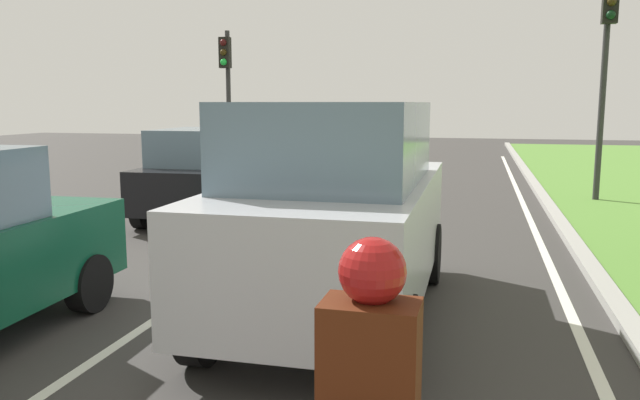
{
  "coord_description": "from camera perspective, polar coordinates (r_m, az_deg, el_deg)",
  "views": [
    {
      "loc": [
        2.55,
        1.94,
        2.27
      ],
      "look_at": [
        0.86,
        8.68,
        1.2
      ],
      "focal_mm": 35.4,
      "sensor_mm": 36.0,
      "label": 1
    }
  ],
  "objects": [
    {
      "name": "lane_line_right_edge",
      "position": [
        12.32,
        18.7,
        -2.31
      ],
      "size": [
        0.12,
        32.0,
        0.01
      ],
      "primitive_type": "cube",
      "color": "silver",
      "rests_on": "ground"
    },
    {
      "name": "rider_person",
      "position": [
        2.71,
        4.64,
        -14.83
      ],
      "size": [
        0.5,
        0.4,
        1.16
      ],
      "rotation": [
        0.0,
        0.0,
        -0.01
      ],
      "color": "#4C1E0C",
      "rests_on": "ground"
    },
    {
      "name": "curb_right",
      "position": [
        12.36,
        21.02,
        -2.13
      ],
      "size": [
        0.24,
        48.0,
        0.12
      ],
      "primitive_type": "cube",
      "color": "#9E9B93",
      "rests_on": "ground"
    },
    {
      "name": "traffic_light_near_right",
      "position": [
        15.72,
        24.48,
        12.34
      ],
      "size": [
        0.32,
        0.5,
        5.1
      ],
      "color": "#2D2D2D",
      "rests_on": "ground"
    },
    {
      "name": "lane_line_center",
      "position": [
        12.7,
        -1.02,
        -1.52
      ],
      "size": [
        0.12,
        32.0,
        0.01
      ],
      "primitive_type": "cube",
      "color": "silver",
      "rests_on": "ground"
    },
    {
      "name": "car_hatchback_far",
      "position": [
        12.58,
        -10.27,
        2.29
      ],
      "size": [
        1.79,
        3.73,
        1.78
      ],
      "rotation": [
        0.0,
        0.0,
        0.02
      ],
      "color": "black",
      "rests_on": "ground"
    },
    {
      "name": "traffic_light_overhead_left",
      "position": [
        19.49,
        -8.44,
        10.84
      ],
      "size": [
        0.32,
        0.5,
        4.41
      ],
      "color": "#2D2D2D",
      "rests_on": "ground"
    },
    {
      "name": "ground_plane",
      "position": [
        12.54,
        2.08,
        -1.68
      ],
      "size": [
        60.0,
        60.0,
        0.0
      ],
      "primitive_type": "plane",
      "color": "#383533"
    },
    {
      "name": "car_suv_ahead",
      "position": [
        6.6,
        1.52,
        -0.89
      ],
      "size": [
        1.99,
        4.51,
        2.28
      ],
      "rotation": [
        0.0,
        0.0,
        -0.0
      ],
      "color": "#B7BABF",
      "rests_on": "ground"
    }
  ]
}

